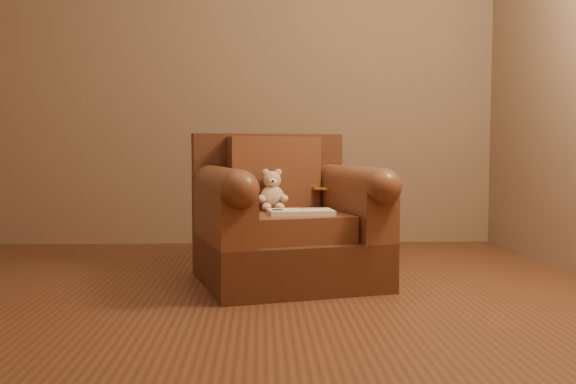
{
  "coord_description": "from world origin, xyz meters",
  "views": [
    {
      "loc": [
        0.25,
        -2.85,
        0.73
      ],
      "look_at": [
        0.39,
        0.52,
        0.49
      ],
      "focal_mm": 40.0,
      "sensor_mm": 36.0,
      "label": 1
    }
  ],
  "objects": [
    {
      "name": "side_table",
      "position": [
        0.67,
        0.91,
        0.27
      ],
      "size": [
        0.36,
        0.36,
        0.5
      ],
      "color": "gold",
      "rests_on": "floor"
    },
    {
      "name": "guidebook",
      "position": [
        0.45,
        0.41,
        0.4
      ],
      "size": [
        0.35,
        0.23,
        0.03
      ],
      "rotation": [
        0.0,
        0.0,
        0.11
      ],
      "color": "beige",
      "rests_on": "armchair"
    },
    {
      "name": "armchair",
      "position": [
        0.38,
        0.6,
        0.31
      ],
      "size": [
        1.08,
        1.05,
        0.81
      ],
      "rotation": [
        0.0,
        0.0,
        0.26
      ],
      "color": "#4B2819",
      "rests_on": "floor"
    },
    {
      "name": "floor",
      "position": [
        0.0,
        0.0,
        0.0
      ],
      "size": [
        4.0,
        4.0,
        0.0
      ],
      "primitive_type": "plane",
      "color": "brown",
      "rests_on": "ground"
    },
    {
      "name": "teddy_bear",
      "position": [
        0.31,
        0.66,
        0.47
      ],
      "size": [
        0.17,
        0.19,
        0.23
      ],
      "rotation": [
        0.0,
        0.0,
        0.05
      ],
      "color": "beige",
      "rests_on": "armchair"
    }
  ]
}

